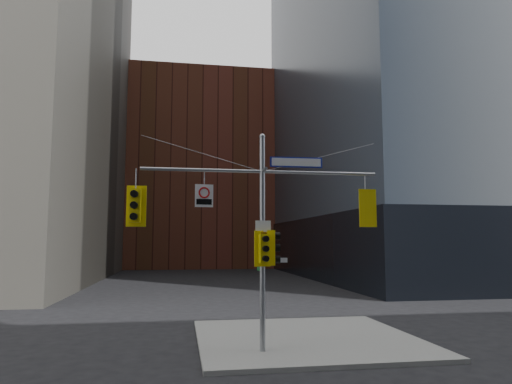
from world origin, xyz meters
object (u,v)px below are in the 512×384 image
object	(u,v)px
traffic_light_east_arm	(366,208)
street_sign_blade	(296,162)
traffic_light_west_arm	(135,206)
traffic_light_pole_side	(272,248)
regulatory_sign_arm	(204,195)
signal_assembly	(262,219)
traffic_light_pole_front	(264,249)

from	to	relation	value
traffic_light_east_arm	street_sign_blade	bearing A→B (deg)	-0.98
traffic_light_west_arm	traffic_light_pole_side	xyz separation A→B (m)	(4.45, -0.01, -1.35)
traffic_light_pole_side	regulatory_sign_arm	world-z (taller)	regulatory_sign_arm
traffic_light_west_arm	street_sign_blade	bearing A→B (deg)	5.48
signal_assembly	traffic_light_east_arm	bearing A→B (deg)	0.01
traffic_light_pole_side	traffic_light_pole_front	distance (m)	0.43
traffic_light_west_arm	traffic_light_east_arm	size ratio (longest dim) A/B	1.02
traffic_light_west_arm	traffic_light_pole_side	distance (m)	4.65
traffic_light_pole_side	regulatory_sign_arm	distance (m)	2.85
traffic_light_pole_side	traffic_light_west_arm	bearing A→B (deg)	96.71
traffic_light_east_arm	traffic_light_pole_front	bearing A→B (deg)	3.30
signal_assembly	street_sign_blade	world-z (taller)	signal_assembly
traffic_light_pole_front	regulatory_sign_arm	xyz separation A→B (m)	(-1.94, 0.25, 1.74)
traffic_light_pole_front	street_sign_blade	bearing A→B (deg)	4.32
traffic_light_pole_side	regulatory_sign_arm	size ratio (longest dim) A/B	1.55
signal_assembly	regulatory_sign_arm	bearing A→B (deg)	-179.40
traffic_light_west_arm	traffic_light_pole_front	bearing A→B (deg)	1.69
traffic_light_west_arm	traffic_light_pole_front	xyz separation A→B (m)	(4.12, -0.28, -1.37)
street_sign_blade	regulatory_sign_arm	world-z (taller)	street_sign_blade
signal_assembly	traffic_light_west_arm	distance (m)	4.14
traffic_light_west_arm	traffic_light_pole_front	world-z (taller)	traffic_light_west_arm
traffic_light_east_arm	regulatory_sign_arm	size ratio (longest dim) A/B	1.74
traffic_light_east_arm	street_sign_blade	world-z (taller)	street_sign_blade
regulatory_sign_arm	traffic_light_west_arm	bearing A→B (deg)	172.60
traffic_light_pole_front	regulatory_sign_arm	size ratio (longest dim) A/B	1.56
traffic_light_west_arm	regulatory_sign_arm	world-z (taller)	regulatory_sign_arm
regulatory_sign_arm	signal_assembly	bearing A→B (deg)	-5.92
street_sign_blade	regulatory_sign_arm	xyz separation A→B (m)	(-3.12, -0.02, -1.18)
signal_assembly	regulatory_sign_arm	size ratio (longest dim) A/B	10.68
traffic_light_pole_front	traffic_light_pole_side	bearing A→B (deg)	30.58
traffic_light_pole_side	traffic_light_pole_front	bearing A→B (deg)	136.07
traffic_light_pole_side	traffic_light_pole_front	world-z (taller)	traffic_light_pole_side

